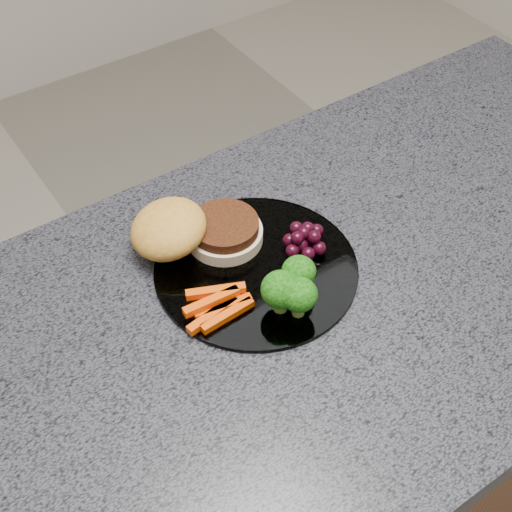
# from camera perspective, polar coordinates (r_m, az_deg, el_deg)

# --- Properties ---
(island_cabinet) EXTENTS (1.20, 0.60, 0.86)m
(island_cabinet) POSITION_cam_1_polar(r_m,az_deg,el_deg) (1.30, 5.01, -15.40)
(island_cabinet) COLOR brown
(island_cabinet) RESTS_ON ground
(countertop) EXTENTS (1.20, 0.60, 0.04)m
(countertop) POSITION_cam_1_polar(r_m,az_deg,el_deg) (0.92, 6.79, -2.36)
(countertop) COLOR #43444C
(countertop) RESTS_ON island_cabinet
(plate) EXTENTS (0.26, 0.26, 0.01)m
(plate) POSITION_cam_1_polar(r_m,az_deg,el_deg) (0.91, 0.00, -0.99)
(plate) COLOR white
(plate) RESTS_ON countertop
(burger) EXTENTS (0.19, 0.15, 0.05)m
(burger) POSITION_cam_1_polar(r_m,az_deg,el_deg) (0.92, -5.39, 1.91)
(burger) COLOR beige
(burger) RESTS_ON plate
(carrot_sticks) EXTENTS (0.09, 0.06, 0.02)m
(carrot_sticks) POSITION_cam_1_polar(r_m,az_deg,el_deg) (0.85, -3.11, -3.93)
(carrot_sticks) COLOR #E94903
(carrot_sticks) RESTS_ON plate
(broccoli) EXTENTS (0.08, 0.07, 0.06)m
(broccoli) POSITION_cam_1_polar(r_m,az_deg,el_deg) (0.84, 2.87, -2.48)
(broccoli) COLOR #5A832F
(broccoli) RESTS_ON plate
(grape_bunch) EXTENTS (0.07, 0.05, 0.03)m
(grape_bunch) POSITION_cam_1_polar(r_m,az_deg,el_deg) (0.92, 3.93, 1.37)
(grape_bunch) COLOR black
(grape_bunch) RESTS_ON plate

